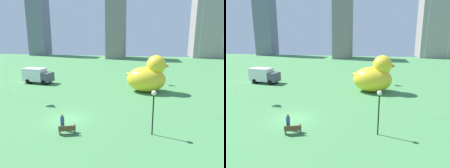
# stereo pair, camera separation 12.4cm
# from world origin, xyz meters

# --- Properties ---
(ground_plane) EXTENTS (140.00, 140.00, 0.00)m
(ground_plane) POSITION_xyz_m (0.00, 0.00, 0.00)
(ground_plane) COLOR #48884C
(park_bench) EXTENTS (1.60, 0.90, 0.90)m
(park_bench) POSITION_xyz_m (1.37, -3.35, 0.47)
(park_bench) COLOR brown
(park_bench) RESTS_ON ground
(person_adult) EXTENTS (0.39, 0.39, 1.60)m
(person_adult) POSITION_xyz_m (0.57, -2.55, 0.88)
(person_adult) COLOR #38476B
(person_adult) RESTS_ON ground
(person_child) EXTENTS (0.21, 0.21, 0.86)m
(person_child) POSITION_xyz_m (1.90, -2.79, 0.47)
(person_child) COLOR silver
(person_child) RESTS_ON ground
(giant_inflatable_duck) EXTENTS (7.16, 4.59, 5.93)m
(giant_inflatable_duck) POSITION_xyz_m (8.62, 13.00, 2.52)
(giant_inflatable_duck) COLOR yellow
(giant_inflatable_duck) RESTS_ON ground
(lamppost) EXTENTS (0.44, 0.44, 4.23)m
(lamppost) POSITION_xyz_m (9.12, -2.04, 3.19)
(lamppost) COLOR black
(lamppost) RESTS_ON ground
(box_truck) EXTENTS (5.77, 2.89, 2.85)m
(box_truck) POSITION_xyz_m (-12.04, 15.59, 1.44)
(box_truck) COLOR white
(box_truck) RESTS_ON ground
(city_skyline) EXTENTS (81.61, 20.61, 32.26)m
(city_skyline) POSITION_xyz_m (3.71, 68.52, 13.41)
(city_skyline) COLOR slate
(city_skyline) RESTS_ON ground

